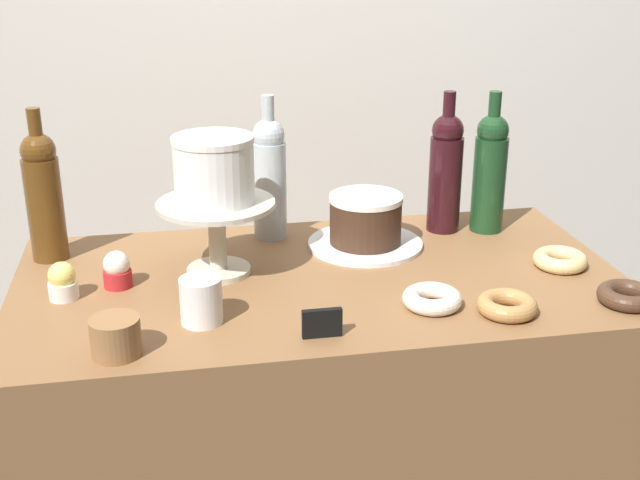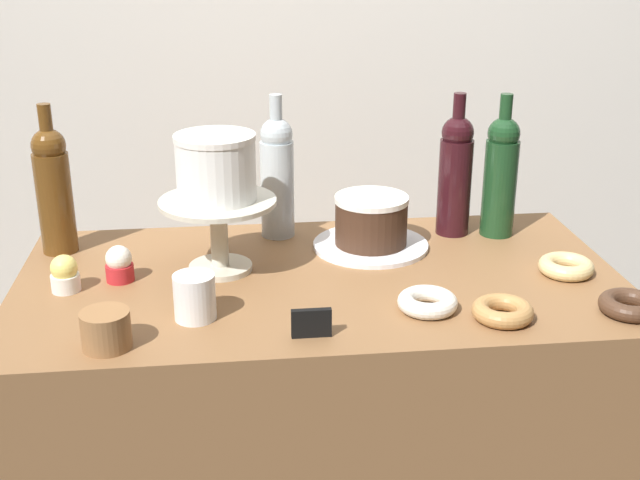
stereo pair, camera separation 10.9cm
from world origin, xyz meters
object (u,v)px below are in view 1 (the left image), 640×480
object	(u,v)px
donut_glazed	(560,260)
donut_sugar	(432,299)
white_layer_cake	(214,169)
wine_bottle_dark_red	(446,170)
cookie_stack	(116,337)
cake_stand_pedestal	(217,225)
cupcake_vanilla	(117,270)
wine_bottle_clear	(269,176)
coffee_cup_ceramic	(201,301)
cupcake_lemon	(63,282)
wine_bottle_amber	(44,194)
donut_chocolate	(627,296)
price_sign_chalkboard	(322,323)
wine_bottle_green	(490,170)
chocolate_round_cake	(366,219)
donut_maple	(507,305)

from	to	relation	value
donut_glazed	donut_sugar	size ratio (longest dim) A/B	1.00
white_layer_cake	donut_glazed	xyz separation A→B (m)	(0.70, -0.10, -0.20)
wine_bottle_dark_red	cookie_stack	distance (m)	0.87
cake_stand_pedestal	donut_glazed	xyz separation A→B (m)	(0.70, -0.10, -0.09)
donut_glazed	cupcake_vanilla	bearing A→B (deg)	175.57
wine_bottle_clear	wine_bottle_dark_red	bearing A→B (deg)	-4.47
wine_bottle_dark_red	cupcake_vanilla	xyz separation A→B (m)	(-0.74, -0.19, -0.11)
wine_bottle_dark_red	coffee_cup_ceramic	bearing A→B (deg)	-146.84
cookie_stack	cupcake_lemon	bearing A→B (deg)	114.11
donut_sugar	wine_bottle_amber	bearing A→B (deg)	152.40
wine_bottle_clear	donut_glazed	bearing A→B (deg)	-27.18
wine_bottle_amber	wine_bottle_clear	bearing A→B (deg)	5.29
donut_chocolate	price_sign_chalkboard	bearing A→B (deg)	-177.60
wine_bottle_green	coffee_cup_ceramic	distance (m)	0.78
chocolate_round_cake	wine_bottle_clear	distance (m)	0.24
cake_stand_pedestal	price_sign_chalkboard	world-z (taller)	cake_stand_pedestal
wine_bottle_dark_red	donut_sugar	distance (m)	0.44
wine_bottle_clear	cupcake_vanilla	xyz separation A→B (m)	(-0.33, -0.22, -0.11)
donut_chocolate	donut_maple	world-z (taller)	same
wine_bottle_dark_red	donut_maple	size ratio (longest dim) A/B	2.91
wine_bottle_clear	donut_glazed	size ratio (longest dim) A/B	2.91
white_layer_cake	donut_chocolate	distance (m)	0.83
wine_bottle_dark_red	coffee_cup_ceramic	size ratio (longest dim) A/B	3.83
wine_bottle_amber	coffee_cup_ceramic	xyz separation A→B (m)	(0.30, -0.37, -0.10)
white_layer_cake	wine_bottle_clear	bearing A→B (deg)	55.45
wine_bottle_clear	cupcake_lemon	distance (m)	0.52
chocolate_round_cake	wine_bottle_amber	xyz separation A→B (m)	(-0.68, 0.06, 0.08)
cupcake_vanilla	donut_maple	bearing A→B (deg)	-19.84
chocolate_round_cake	donut_glazed	distance (m)	0.42
wine_bottle_amber	donut_sugar	world-z (taller)	wine_bottle_amber
chocolate_round_cake	coffee_cup_ceramic	distance (m)	0.49
donut_chocolate	wine_bottle_amber	bearing A→B (deg)	158.29
white_layer_cake	wine_bottle_green	world-z (taller)	wine_bottle_green
wine_bottle_green	wine_bottle_dark_red	xyz separation A→B (m)	(-0.10, 0.02, 0.00)
donut_chocolate	donut_maple	xyz separation A→B (m)	(-0.24, 0.00, 0.00)
wine_bottle_green	price_sign_chalkboard	size ratio (longest dim) A/B	4.65
wine_bottle_dark_red	price_sign_chalkboard	bearing A→B (deg)	-128.57
wine_bottle_amber	cookie_stack	world-z (taller)	wine_bottle_amber
cookie_stack	cupcake_vanilla	bearing A→B (deg)	91.88
chocolate_round_cake	wine_bottle_dark_red	size ratio (longest dim) A/B	0.50
cake_stand_pedestal	wine_bottle_dark_red	distance (m)	0.56
cake_stand_pedestal	wine_bottle_clear	xyz separation A→B (m)	(0.13, 0.19, 0.04)
chocolate_round_cake	donut_sugar	size ratio (longest dim) A/B	1.44
cake_stand_pedestal	white_layer_cake	world-z (taller)	white_layer_cake
wine_bottle_amber	white_layer_cake	bearing A→B (deg)	-23.02
donut_chocolate	cookie_stack	world-z (taller)	cookie_stack
donut_chocolate	white_layer_cake	bearing A→B (deg)	158.90
donut_maple	coffee_cup_ceramic	bearing A→B (deg)	172.98
white_layer_cake	donut_sugar	distance (m)	0.49
donut_maple	cookie_stack	xyz separation A→B (m)	(-0.70, -0.03, 0.02)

